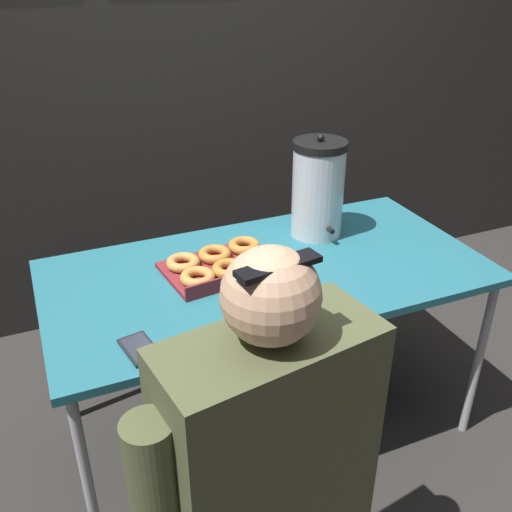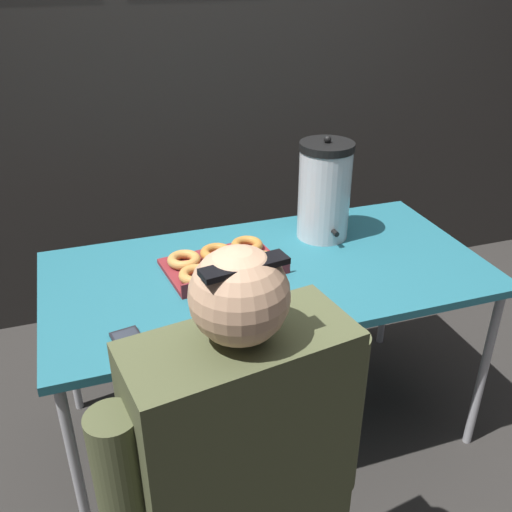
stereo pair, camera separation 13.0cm
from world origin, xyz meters
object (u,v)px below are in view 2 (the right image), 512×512
object	(u,v)px
donut_box	(223,263)
coffee_urn	(324,191)
cell_phone	(130,343)
person_seated	(243,493)

from	to	relation	value
donut_box	coffee_urn	xyz separation A→B (m)	(0.43, 0.13, 0.16)
coffee_urn	cell_phone	world-z (taller)	coffee_urn
coffee_urn	person_seated	xyz separation A→B (m)	(-0.61, -0.91, -0.34)
coffee_urn	person_seated	world-z (taller)	person_seated
donut_box	cell_phone	distance (m)	0.49
donut_box	cell_phone	size ratio (longest dim) A/B	2.78
donut_box	cell_phone	bearing A→B (deg)	-144.68
cell_phone	person_seated	bearing A→B (deg)	-78.00
cell_phone	coffee_urn	bearing A→B (deg)	19.73
donut_box	person_seated	distance (m)	0.83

